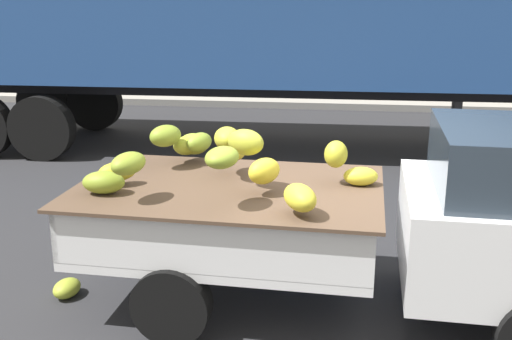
% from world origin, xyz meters
% --- Properties ---
extents(ground, '(220.00, 220.00, 0.00)m').
position_xyz_m(ground, '(0.00, 0.00, 0.00)').
color(ground, '#28282B').
extents(curb_strip, '(80.00, 0.80, 0.16)m').
position_xyz_m(curb_strip, '(0.00, 10.02, 0.08)').
color(curb_strip, gray).
rests_on(curb_strip, ground).
extents(pickup_truck, '(4.76, 1.97, 1.70)m').
position_xyz_m(pickup_truck, '(0.84, -0.09, 0.89)').
color(pickup_truck, white).
rests_on(pickup_truck, ground).
extents(semi_trailer, '(12.03, 2.72, 3.95)m').
position_xyz_m(semi_trailer, '(-1.39, 5.68, 2.54)').
color(semi_trailer, navy).
rests_on(semi_trailer, ground).
extents(fallen_banana_bunch_near_tailgate, '(0.27, 0.33, 0.17)m').
position_xyz_m(fallen_banana_bunch_near_tailgate, '(-2.47, -0.18, 0.08)').
color(fallen_banana_bunch_near_tailgate, '#9AA72F').
rests_on(fallen_banana_bunch_near_tailgate, ground).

